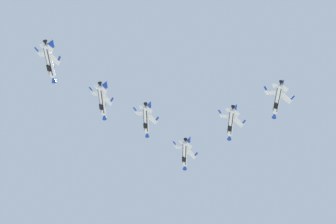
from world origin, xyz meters
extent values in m
cylinder|color=white|center=(20.95, 121.45, 116.63)|extent=(3.19, 12.12, 1.70)
cube|color=black|center=(20.68, 121.49, 116.25)|extent=(2.66, 10.18, 1.17)
cone|color=#1938A8|center=(21.84, 128.55, 116.63)|extent=(1.85, 2.58, 1.56)
cone|color=black|center=(20.10, 114.76, 116.63)|extent=(1.55, 1.76, 1.36)
ellipsoid|color=#192333|center=(21.65, 124.03, 117.15)|extent=(1.92, 3.37, 1.53)
cube|color=black|center=(20.75, 123.65, 115.98)|extent=(1.65, 2.36, 1.32)
cube|color=white|center=(18.58, 120.02, 118.08)|extent=(3.98, 3.59, 2.60)
cube|color=#1938A8|center=(16.74, 119.13, 119.30)|extent=(1.41, 1.65, 0.52)
cube|color=white|center=(22.79, 119.49, 115.05)|extent=(3.98, 3.03, 2.60)
cube|color=#1938A8|center=(24.35, 118.17, 113.83)|extent=(1.12, 1.70, 0.52)
cube|color=white|center=(19.08, 116.55, 117.52)|extent=(2.47, 2.40, 1.41)
cube|color=white|center=(21.54, 116.24, 115.75)|extent=(2.26, 2.12, 1.41)
cube|color=#1938A8|center=(21.39, 116.56, 118.11)|extent=(1.99, 2.79, 2.23)
cylinder|color=white|center=(5.74, 110.68, 121.35)|extent=(3.19, 12.12, 1.70)
cube|color=black|center=(5.49, 110.71, 120.95)|extent=(2.69, 10.18, 1.11)
cone|color=#1938A8|center=(6.63, 117.78, 121.35)|extent=(1.85, 2.58, 1.56)
cone|color=black|center=(4.89, 103.99, 121.35)|extent=(1.55, 1.76, 1.36)
ellipsoid|color=#192333|center=(6.40, 113.26, 121.89)|extent=(1.91, 3.36, 1.52)
cube|color=black|center=(5.58, 112.88, 120.67)|extent=(1.64, 2.36, 1.30)
cube|color=white|center=(3.28, 109.26, 122.67)|extent=(4.09, 3.66, 2.40)
cube|color=#1938A8|center=(1.38, 108.38, 123.78)|extent=(1.41, 1.65, 0.50)
cube|color=white|center=(7.67, 108.71, 119.89)|extent=(4.10, 3.08, 2.40)
cube|color=#1938A8|center=(9.30, 107.38, 118.78)|extent=(1.13, 1.71, 0.50)
cube|color=white|center=(3.82, 105.79, 122.16)|extent=(2.53, 2.43, 1.30)
cube|color=white|center=(6.38, 105.46, 120.54)|extent=(2.32, 2.14, 1.30)
cube|color=#1938A8|center=(6.09, 105.80, 122.88)|extent=(1.86, 2.77, 2.31)
cylinder|color=white|center=(35.17, 106.94, 119.67)|extent=(3.19, 12.12, 1.70)
cube|color=black|center=(34.91, 106.98, 119.28)|extent=(2.68, 10.18, 1.13)
cone|color=#1938A8|center=(36.06, 114.04, 119.67)|extent=(1.85, 2.58, 1.56)
cone|color=black|center=(34.32, 100.25, 119.67)|extent=(1.55, 1.76, 1.36)
ellipsoid|color=#192333|center=(35.84, 109.52, 120.20)|extent=(1.91, 3.37, 1.52)
cube|color=black|center=(34.99, 109.14, 118.99)|extent=(1.65, 2.36, 1.31)
cube|color=white|center=(32.74, 105.52, 121.03)|extent=(4.05, 3.64, 2.48)
cube|color=#1938A8|center=(30.87, 104.63, 122.19)|extent=(1.41, 1.65, 0.51)
cube|color=white|center=(37.06, 104.97, 118.16)|extent=(4.05, 3.06, 2.48)
cube|color=#1938A8|center=(38.66, 103.65, 117.00)|extent=(1.13, 1.70, 0.51)
cube|color=white|center=(33.26, 102.04, 120.51)|extent=(2.51, 2.42, 1.35)
cube|color=white|center=(35.79, 101.72, 118.82)|extent=(2.29, 2.14, 1.35)
cube|color=#1938A8|center=(35.55, 102.06, 121.18)|extent=(1.91, 2.78, 2.28)
cylinder|color=white|center=(-9.74, 101.79, 119.27)|extent=(3.19, 12.12, 1.70)
cube|color=black|center=(-10.01, 101.82, 118.89)|extent=(2.65, 10.18, 1.17)
cone|color=#1938A8|center=(-8.84, 108.88, 119.27)|extent=(1.85, 2.58, 1.56)
cone|color=black|center=(-10.58, 95.09, 119.27)|extent=(1.55, 1.76, 1.36)
ellipsoid|color=#192333|center=(-9.03, 104.36, 119.78)|extent=(1.93, 3.37, 1.54)
cube|color=black|center=(-9.94, 103.99, 118.61)|extent=(1.65, 2.36, 1.33)
cube|color=white|center=(-12.09, 100.35, 120.73)|extent=(3.96, 3.58, 2.64)
cube|color=#1938A8|center=(-13.92, 99.46, 121.97)|extent=(1.41, 1.65, 0.52)
cube|color=white|center=(-7.91, 99.83, 117.66)|extent=(3.96, 3.02, 2.64)
cube|color=#1938A8|center=(-6.37, 98.51, 116.42)|extent=(1.12, 1.70, 0.52)
cube|color=white|center=(-11.60, 96.88, 120.16)|extent=(2.46, 2.40, 1.43)
cube|color=white|center=(-9.15, 96.57, 118.37)|extent=(2.24, 2.12, 1.43)
cube|color=#1938A8|center=(-9.28, 96.89, 120.73)|extent=(2.01, 2.79, 2.22)
cylinder|color=white|center=(48.17, 94.27, 119.22)|extent=(3.19, 12.12, 1.70)
cube|color=black|center=(47.93, 94.30, 118.82)|extent=(2.69, 10.18, 1.09)
cone|color=#1938A8|center=(49.07, 101.37, 119.22)|extent=(1.85, 2.58, 1.56)
cone|color=black|center=(47.33, 87.58, 119.22)|extent=(1.55, 1.76, 1.36)
ellipsoid|color=#192333|center=(48.83, 96.85, 119.77)|extent=(1.90, 3.36, 1.51)
cube|color=black|center=(48.03, 96.47, 118.53)|extent=(1.64, 2.35, 1.29)
cube|color=white|center=(45.70, 92.85, 120.50)|extent=(4.12, 3.69, 2.34)
cube|color=#1938A8|center=(43.77, 91.97, 121.58)|extent=(1.41, 1.65, 0.49)
cube|color=white|center=(50.13, 92.29, 117.80)|extent=(4.13, 3.09, 2.34)
cube|color=#1938A8|center=(51.78, 90.96, 116.72)|extent=(1.13, 1.71, 0.49)
cube|color=white|center=(46.24, 89.38, 120.01)|extent=(2.55, 2.44, 1.27)
cube|color=white|center=(48.83, 89.05, 118.44)|extent=(2.34, 2.15, 1.27)
cube|color=#1938A8|center=(48.50, 89.39, 120.77)|extent=(1.83, 2.77, 2.33)
cylinder|color=white|center=(-26.70, 88.69, 120.81)|extent=(3.19, 12.12, 1.70)
cube|color=black|center=(-26.94, 88.73, 120.42)|extent=(2.69, 10.18, 1.10)
cone|color=#1938A8|center=(-25.81, 95.79, 120.81)|extent=(1.85, 2.58, 1.56)
cone|color=black|center=(-27.55, 82.00, 120.81)|extent=(1.55, 1.76, 1.36)
ellipsoid|color=#192333|center=(-26.04, 91.27, 121.36)|extent=(1.90, 3.36, 1.51)
cube|color=black|center=(-26.85, 90.89, 120.13)|extent=(1.64, 2.36, 1.29)
cube|color=white|center=(-29.16, 87.28, 122.11)|extent=(4.10, 3.67, 2.37)
cube|color=#1938A8|center=(-31.08, 86.39, 123.21)|extent=(1.41, 1.65, 0.50)
cube|color=white|center=(-24.76, 86.72, 119.37)|extent=(4.12, 3.08, 2.37)
cube|color=#1938A8|center=(-23.12, 85.39, 118.27)|extent=(1.13, 1.71, 0.50)
cube|color=white|center=(-28.63, 83.80, 121.61)|extent=(2.54, 2.44, 1.29)
cube|color=white|center=(-26.05, 83.47, 120.01)|extent=(2.33, 2.14, 1.29)
cube|color=#1938A8|center=(-26.36, 83.81, 122.36)|extent=(1.85, 2.77, 2.32)
camera|label=1|loc=(0.15, -1.01, 1.85)|focal=49.75mm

